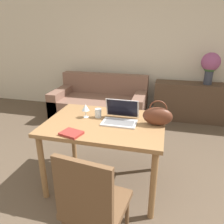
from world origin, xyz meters
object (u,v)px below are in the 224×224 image
at_px(drinking_glass, 98,113).
at_px(flower_vase, 210,65).
at_px(couch, 100,104).
at_px(handbag, 158,116).
at_px(chair, 92,203).
at_px(laptop, 121,116).
at_px(wine_glass, 86,108).

bearing_deg(drinking_glass, flower_vase, 55.47).
relative_size(couch, flower_vase, 3.13).
bearing_deg(couch, drinking_glass, -73.41).
relative_size(couch, handbag, 5.95).
height_order(chair, couch, chair).
height_order(drinking_glass, handbag, handbag).
relative_size(couch, drinking_glass, 17.99).
xyz_separation_m(laptop, wine_glass, (-0.39, 0.01, 0.05)).
relative_size(drinking_glass, flower_vase, 0.17).
height_order(couch, laptop, laptop).
height_order(chair, flower_vase, flower_vase).
bearing_deg(couch, flower_vase, 8.74).
bearing_deg(chair, laptop, 97.03).
bearing_deg(laptop, couch, 113.56).
bearing_deg(wine_glass, flower_vase, 53.52).
distance_m(couch, wine_glass, 1.94).
distance_m(couch, handbag, 2.23).
height_order(chair, wine_glass, chair).
height_order(couch, flower_vase, flower_vase).
xyz_separation_m(handbag, flower_vase, (0.78, 2.11, 0.21)).
bearing_deg(couch, handbag, -57.22).
bearing_deg(wine_glass, chair, -67.55).
distance_m(drinking_glass, wine_glass, 0.15).
relative_size(chair, laptop, 2.66).
xyz_separation_m(chair, wine_glass, (-0.39, 0.93, 0.36)).
bearing_deg(handbag, couch, 122.78).
xyz_separation_m(chair, couch, (-0.78, 2.73, -0.24)).
xyz_separation_m(laptop, handbag, (0.38, -0.01, 0.04)).
distance_m(laptop, drinking_glass, 0.26).
height_order(laptop, handbag, handbag).
xyz_separation_m(couch, flower_vase, (1.95, 0.30, 0.80)).
bearing_deg(couch, chair, -74.06).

